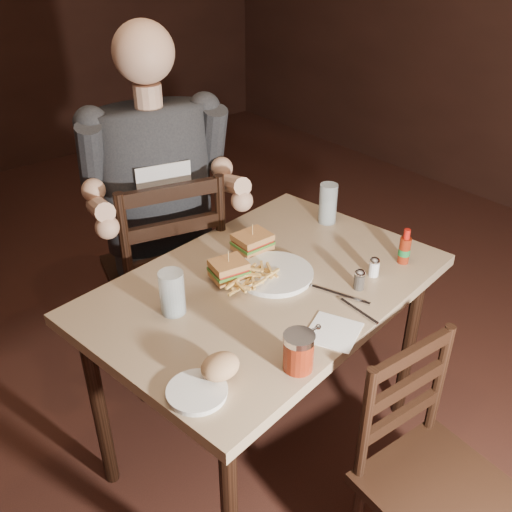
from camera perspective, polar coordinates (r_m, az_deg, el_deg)
room_shell at (r=1.44m, az=-6.57°, el=13.89°), size 7.00×7.00×7.00m
main_table at (r=1.94m, az=0.95°, el=-4.74°), size 1.27×0.94×0.77m
chair_far at (r=2.47m, az=-9.13°, el=-1.65°), size 0.58×0.61×0.99m
chair_near at (r=1.83m, az=17.90°, el=-21.40°), size 0.41×0.45×0.82m
diner at (r=2.19m, az=-9.86°, el=9.12°), size 0.68×0.59×1.00m
dinner_plate at (r=1.92m, az=1.81°, el=-1.88°), size 0.29×0.29×0.01m
sandwich_left at (r=1.87m, az=-2.76°, el=-0.84°), size 0.13×0.11×0.10m
sandwich_right at (r=2.02m, az=-0.35°, el=1.97°), size 0.13×0.11×0.10m
fries_pile at (r=1.86m, az=-0.30°, el=-2.03°), size 0.26×0.20×0.04m
ketchup_dollop at (r=1.91m, az=-0.84°, el=-1.54°), size 0.05×0.05×0.01m
glass_left at (r=1.74m, az=-8.39°, el=-3.65°), size 0.09×0.09×0.14m
glass_right at (r=2.24m, az=7.21°, el=5.23°), size 0.08×0.08×0.16m
hot_sauce at (r=2.03m, az=14.68°, el=0.96°), size 0.05×0.05×0.13m
salt_shaker at (r=1.95m, az=11.71°, el=-1.12°), size 0.04×0.04×0.06m
pepper_shaker at (r=1.87m, az=10.29°, el=-2.37°), size 0.04×0.04×0.07m
syrup_dispenser at (r=1.53m, az=4.28°, el=-9.53°), size 0.10×0.10×0.11m
napkin at (r=1.69m, az=7.73°, el=-7.52°), size 0.20×0.19×0.00m
knife at (r=1.84m, az=8.39°, el=-3.84°), size 0.08×0.20×0.00m
fork at (r=1.78m, az=10.23°, el=-5.43°), size 0.02×0.16×0.00m
side_plate at (r=1.50m, az=-5.90°, el=-13.47°), size 0.17×0.17×0.01m
bread_roll at (r=1.51m, az=-3.59°, el=-10.97°), size 0.12×0.10×0.06m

